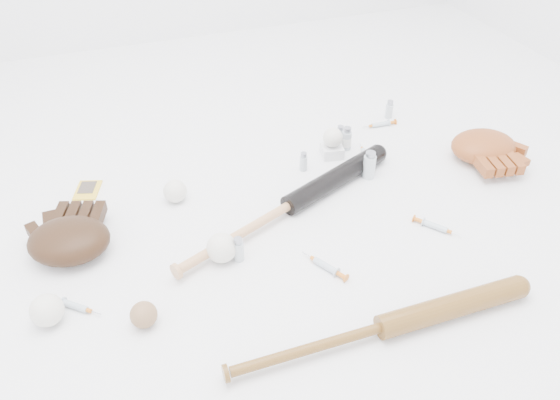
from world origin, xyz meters
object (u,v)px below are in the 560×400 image
object	(u,v)px
glove_dark	(69,240)
pedestal	(332,151)
bat_wood	(383,327)
bat_dark	(290,205)

from	to	relation	value
glove_dark	pedestal	size ratio (longest dim) A/B	3.71
bat_wood	glove_dark	size ratio (longest dim) A/B	3.07
bat_dark	pedestal	xyz separation A→B (m)	(0.25, 0.24, -0.01)
bat_wood	glove_dark	distance (m)	0.85
glove_dark	pedestal	bearing A→B (deg)	31.25
bat_wood	pedestal	size ratio (longest dim) A/B	11.39
bat_wood	bat_dark	bearing A→B (deg)	95.54
glove_dark	pedestal	xyz separation A→B (m)	(0.86, 0.20, -0.03)
pedestal	glove_dark	bearing A→B (deg)	-167.08
glove_dark	bat_dark	bearing A→B (deg)	14.30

